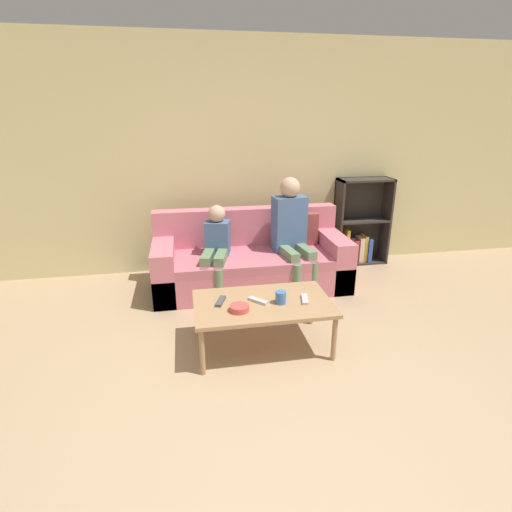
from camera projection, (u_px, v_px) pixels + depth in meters
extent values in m
plane|color=tan|center=(286.00, 429.00, 2.43)|extent=(22.00, 22.00, 0.00)
cube|color=beige|center=(228.00, 159.00, 4.57)|extent=(12.00, 0.06, 2.60)
cube|color=#D1707F|center=(251.00, 274.00, 4.35)|extent=(2.05, 0.85, 0.29)
cube|color=#C06775|center=(252.00, 260.00, 4.20)|extent=(1.61, 0.67, 0.10)
cube|color=#D1707F|center=(246.00, 226.00, 4.50)|extent=(2.05, 0.18, 0.41)
cube|color=#D1707F|center=(165.00, 269.00, 4.15)|extent=(0.22, 0.85, 0.55)
cube|color=#D1707F|center=(332.00, 258.00, 4.46)|extent=(0.22, 0.85, 0.55)
cube|color=#93423D|center=(301.00, 229.00, 4.47)|extent=(0.36, 0.12, 0.36)
cube|color=#332D28|center=(338.00, 223.00, 4.88)|extent=(0.02, 0.28, 1.06)
cube|color=#332D28|center=(386.00, 220.00, 4.99)|extent=(0.02, 0.28, 1.06)
cube|color=#332D28|center=(358.00, 219.00, 5.05)|extent=(0.66, 0.02, 1.06)
cube|color=#332D28|center=(358.00, 261.00, 5.11)|extent=(0.66, 0.28, 0.02)
cube|color=#332D28|center=(362.00, 220.00, 4.93)|extent=(0.61, 0.28, 0.02)
cube|color=#332D28|center=(366.00, 180.00, 4.76)|extent=(0.66, 0.28, 0.02)
cube|color=#6699A8|center=(340.00, 251.00, 5.00)|extent=(0.07, 0.21, 0.30)
cube|color=gold|center=(345.00, 245.00, 4.99)|extent=(0.04, 0.20, 0.43)
cube|color=#232328|center=(349.00, 249.00, 5.02)|extent=(0.07, 0.18, 0.33)
cube|color=red|center=(354.00, 250.00, 5.03)|extent=(0.06, 0.16, 0.29)
cube|color=beige|center=(359.00, 249.00, 5.04)|extent=(0.06, 0.18, 0.31)
cube|color=gold|center=(363.00, 248.00, 5.05)|extent=(0.04, 0.17, 0.33)
cube|color=#33519E|center=(367.00, 249.00, 5.07)|extent=(0.05, 0.23, 0.30)
cylinder|color=#A87F56|center=(202.00, 352.00, 2.87)|extent=(0.04, 0.04, 0.37)
cylinder|color=#A87F56|center=(334.00, 339.00, 3.04)|extent=(0.04, 0.04, 0.37)
cylinder|color=#A87F56|center=(199.00, 315.00, 3.40)|extent=(0.04, 0.04, 0.37)
cylinder|color=#A87F56|center=(311.00, 305.00, 3.57)|extent=(0.04, 0.04, 0.37)
cube|color=#A87F56|center=(263.00, 304.00, 3.15)|extent=(1.08, 0.65, 0.03)
cylinder|color=#66845B|center=(297.00, 283.00, 4.01)|extent=(0.10, 0.10, 0.39)
cylinder|color=#66845B|center=(313.00, 280.00, 4.07)|extent=(0.10, 0.10, 0.39)
cube|color=#66845B|center=(289.00, 253.00, 4.13)|extent=(0.15, 0.38, 0.09)
cube|color=#66845B|center=(305.00, 251.00, 4.18)|extent=(0.15, 0.38, 0.09)
cube|color=#476693|center=(289.00, 224.00, 4.27)|extent=(0.37, 0.25, 0.58)
sphere|color=#D1A889|center=(290.00, 187.00, 4.14)|extent=(0.21, 0.21, 0.21)
cylinder|color=#66845B|center=(205.00, 287.00, 3.90)|extent=(0.11, 0.11, 0.39)
cylinder|color=#66845B|center=(219.00, 288.00, 3.89)|extent=(0.11, 0.11, 0.39)
cube|color=#66845B|center=(208.00, 256.00, 4.03)|extent=(0.19, 0.39, 0.09)
cube|color=#66845B|center=(221.00, 257.00, 4.02)|extent=(0.19, 0.39, 0.09)
cube|color=#476693|center=(218.00, 238.00, 4.19)|extent=(0.29, 0.25, 0.35)
sphere|color=#D1A889|center=(217.00, 214.00, 4.10)|extent=(0.18, 0.18, 0.18)
cylinder|color=#3D70B2|center=(281.00, 297.00, 3.11)|extent=(0.08, 0.08, 0.10)
cube|color=#B7B7BC|center=(258.00, 301.00, 3.14)|extent=(0.15, 0.16, 0.02)
cube|color=#47474C|center=(221.00, 301.00, 3.13)|extent=(0.10, 0.18, 0.02)
cube|color=#B7B7BC|center=(305.00, 299.00, 3.17)|extent=(0.08, 0.18, 0.02)
cylinder|color=#DB4C47|center=(239.00, 308.00, 3.00)|extent=(0.15, 0.15, 0.05)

